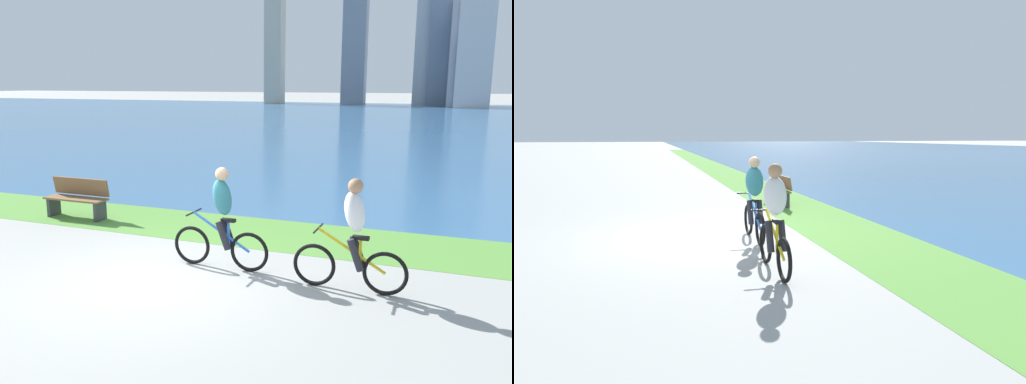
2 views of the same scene
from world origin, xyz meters
TOP-DOWN VIEW (x-y plane):
  - ground_plane at (0.00, 0.00)m, footprint 300.00×300.00m
  - grass_strip_bayside at (0.00, 3.09)m, footprint 120.00×2.17m
  - bay_water_surface at (0.00, 38.58)m, footprint 300.00×68.81m
  - cyclist_lead at (0.69, 0.90)m, footprint 1.71×0.52m
  - cyclist_trailing at (2.88, 0.71)m, footprint 1.72×0.52m
  - bench_near_path at (-3.80, 2.73)m, footprint 1.50×0.47m
  - city_skyline_far_shore at (-0.78, 66.13)m, footprint 29.95×9.81m

SIDE VIEW (x-z plane):
  - ground_plane at x=0.00m, z-range 0.00..0.00m
  - bay_water_surface at x=0.00m, z-range 0.00..0.00m
  - grass_strip_bayside at x=0.00m, z-range 0.00..0.01m
  - bench_near_path at x=-3.80m, z-range 0.00..0.90m
  - cyclist_trailing at x=2.88m, z-range -0.01..1.69m
  - cyclist_lead at x=0.69m, z-range -0.01..1.69m
  - city_skyline_far_shore at x=-0.78m, z-range -2.25..25.71m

